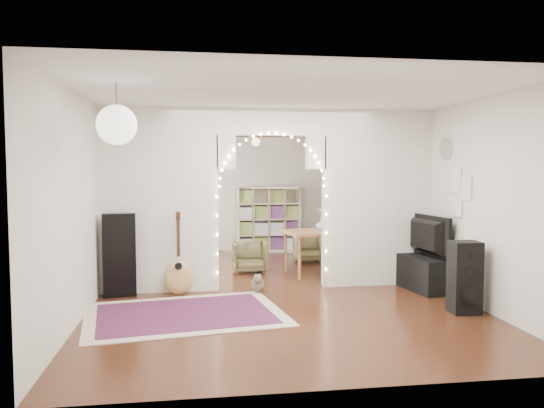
{
  "coord_description": "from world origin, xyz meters",
  "views": [
    {
      "loc": [
        -1.14,
        -7.87,
        1.83
      ],
      "look_at": [
        0.05,
        0.3,
        1.25
      ],
      "focal_mm": 35.0,
      "sensor_mm": 36.0,
      "label": 1
    }
  ],
  "objects": [
    {
      "name": "tabby_cat",
      "position": [
        -0.24,
        -0.27,
        0.13
      ],
      "size": [
        0.23,
        0.47,
        0.31
      ],
      "rotation": [
        0.0,
        0.0,
        -0.11
      ],
      "color": "brown",
      "rests_on": "floor"
    },
    {
      "name": "dining_table",
      "position": [
        0.98,
        0.88,
        0.68
      ],
      "size": [
        1.33,
        1.01,
        0.76
      ],
      "rotation": [
        0.0,
        0.0,
        0.18
      ],
      "color": "brown",
      "rests_on": "floor"
    },
    {
      "name": "wall_front",
      "position": [
        0.0,
        -3.75,
        1.35
      ],
      "size": [
        5.0,
        0.02,
        2.7
      ],
      "primitive_type": "cube",
      "color": "silver",
      "rests_on": "floor"
    },
    {
      "name": "wall_back",
      "position": [
        0.0,
        3.75,
        1.35
      ],
      "size": [
        5.0,
        0.02,
        2.7
      ],
      "primitive_type": "cube",
      "color": "silver",
      "rests_on": "floor"
    },
    {
      "name": "floor_speaker",
      "position": [
        2.2,
        -1.74,
        0.45
      ],
      "size": [
        0.37,
        0.33,
        0.91
      ],
      "rotation": [
        0.0,
        0.0,
        -0.05
      ],
      "color": "black",
      "rests_on": "floor"
    },
    {
      "name": "bookcase",
      "position": [
        0.45,
        3.5,
        0.7
      ],
      "size": [
        1.41,
        0.76,
        1.41
      ],
      "primitive_type": "cube",
      "rotation": [
        0.0,
        0.0,
        -0.32
      ],
      "color": "#C5B08E",
      "rests_on": "floor"
    },
    {
      "name": "flower_vase",
      "position": [
        0.98,
        0.88,
        0.85
      ],
      "size": [
        0.21,
        0.21,
        0.19
      ],
      "primitive_type": "imported",
      "rotation": [
        0.0,
        0.0,
        0.18
      ],
      "color": "white",
      "rests_on": "dining_table"
    },
    {
      "name": "media_console",
      "position": [
        2.2,
        -0.45,
        0.25
      ],
      "size": [
        0.54,
        1.05,
        0.5
      ],
      "primitive_type": "cube",
      "rotation": [
        0.0,
        0.0,
        0.14
      ],
      "color": "black",
      "rests_on": "floor"
    },
    {
      "name": "guitar_case",
      "position": [
        -2.2,
        -0.25,
        0.59
      ],
      "size": [
        0.47,
        0.21,
        1.18
      ],
      "primitive_type": "cube",
      "rotation": [
        0.0,
        0.0,
        0.14
      ],
      "color": "black",
      "rests_on": "floor"
    },
    {
      "name": "divider_wall",
      "position": [
        0.0,
        0.0,
        1.42
      ],
      "size": [
        5.0,
        0.2,
        2.7
      ],
      "color": "silver",
      "rests_on": "floor"
    },
    {
      "name": "picture_frames",
      "position": [
        2.48,
        -1.0,
        1.5
      ],
      "size": [
        0.02,
        0.5,
        0.7
      ],
      "primitive_type": null,
      "color": "white",
      "rests_on": "wall_right"
    },
    {
      "name": "fairy_lights",
      "position": [
        0.0,
        -0.13,
        1.55
      ],
      "size": [
        1.64,
        0.04,
        1.6
      ],
      "primitive_type": null,
      "color": "#FFEABF",
      "rests_on": "divider_wall"
    },
    {
      "name": "wall_left",
      "position": [
        -2.5,
        0.0,
        1.35
      ],
      "size": [
        0.02,
        7.5,
        2.7
      ],
      "primitive_type": "cube",
      "color": "silver",
      "rests_on": "floor"
    },
    {
      "name": "window",
      "position": [
        -2.47,
        1.8,
        1.5
      ],
      "size": [
        0.04,
        1.2,
        1.4
      ],
      "primitive_type": "cube",
      "color": "white",
      "rests_on": "wall_left"
    },
    {
      "name": "wall_clock",
      "position": [
        2.48,
        -0.6,
        2.1
      ],
      "size": [
        0.03,
        0.31,
        0.31
      ],
      "primitive_type": "cylinder",
      "rotation": [
        0.0,
        1.57,
        0.0
      ],
      "color": "white",
      "rests_on": "wall_right"
    },
    {
      "name": "dining_chair_right",
      "position": [
        1.05,
        2.16,
        0.25
      ],
      "size": [
        0.56,
        0.57,
        0.5
      ],
      "primitive_type": "imported",
      "rotation": [
        0.0,
        0.0,
        -0.04
      ],
      "color": "brown",
      "rests_on": "floor"
    },
    {
      "name": "ceiling_fan",
      "position": [
        0.0,
        2.0,
        2.4
      ],
      "size": [
        1.1,
        1.1,
        0.3
      ],
      "primitive_type": null,
      "color": "gold",
      "rests_on": "ceiling"
    },
    {
      "name": "area_rug",
      "position": [
        -1.28,
        -1.3,
        0.01
      ],
      "size": [
        2.65,
        2.14,
        0.02
      ],
      "primitive_type": "cube",
      "rotation": [
        0.0,
        0.0,
        0.15
      ],
      "color": "maroon",
      "rests_on": "floor"
    },
    {
      "name": "tv",
      "position": [
        2.2,
        -0.45,
        0.81
      ],
      "size": [
        0.29,
        1.08,
        0.62
      ],
      "primitive_type": "imported",
      "rotation": [
        0.0,
        0.0,
        1.71
      ],
      "color": "black",
      "rests_on": "media_console"
    },
    {
      "name": "floor",
      "position": [
        0.0,
        0.0,
        0.0
      ],
      "size": [
        7.5,
        7.5,
        0.0
      ],
      "primitive_type": "plane",
      "color": "black",
      "rests_on": "ground"
    },
    {
      "name": "wall_right",
      "position": [
        2.5,
        0.0,
        1.35
      ],
      "size": [
        0.02,
        7.5,
        2.7
      ],
      "primitive_type": "cube",
      "color": "silver",
      "rests_on": "floor"
    },
    {
      "name": "acoustic_guitar",
      "position": [
        -1.38,
        -0.25,
        0.44
      ],
      "size": [
        0.43,
        0.22,
        1.02
      ],
      "rotation": [
        0.0,
        0.0,
        0.2
      ],
      "color": "#B58F48",
      "rests_on": "floor"
    },
    {
      "name": "ceiling",
      "position": [
        0.0,
        0.0,
        2.7
      ],
      "size": [
        5.0,
        7.5,
        0.02
      ],
      "primitive_type": "cube",
      "color": "white",
      "rests_on": "wall_back"
    },
    {
      "name": "dining_chair_left",
      "position": [
        -0.2,
        1.24,
        0.27
      ],
      "size": [
        0.57,
        0.59,
        0.53
      ],
      "primitive_type": "imported",
      "rotation": [
        0.0,
        0.0,
        0.0
      ],
      "color": "brown",
      "rests_on": "floor"
    },
    {
      "name": "paper_lantern",
      "position": [
        -1.9,
        -2.4,
        2.25
      ],
      "size": [
        0.4,
        0.4,
        0.4
      ],
      "primitive_type": "sphere",
      "color": "white",
      "rests_on": "ceiling"
    }
  ]
}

